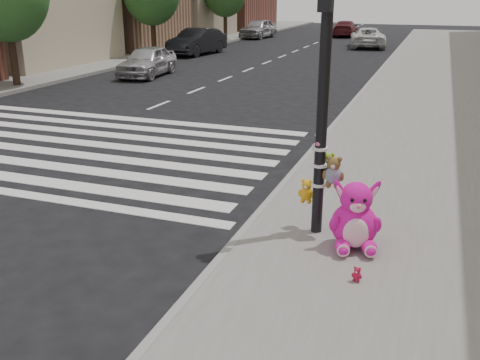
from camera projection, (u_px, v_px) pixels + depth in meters
The scene contains 13 objects.
ground at pixel (103, 264), 7.40m from camera, with size 120.00×120.00×0.00m, color black.
sidewalk_near at pixel (467, 127), 14.61m from camera, with size 7.00×80.00×0.14m, color slate.
sidewalk_far at pixel (100, 58), 29.45m from camera, with size 6.00×80.00×0.14m, color slate.
curb_edge at pixel (341, 117), 15.72m from camera, with size 0.12×80.00×0.15m, color gray.
crosswalk at pixel (68, 141), 13.45m from camera, with size 11.00×6.00×0.01m, color silver, non-canonical shape.
signal_pole at pixel (323, 127), 7.56m from camera, with size 0.71×0.49×4.00m.
pink_bunny at pixel (355, 220), 7.45m from camera, with size 0.80×0.88×1.02m.
red_teddy at pixel (357, 274), 6.66m from camera, with size 0.14×0.10×0.20m, color #C0133B, non-canonical shape.
car_silver_far at pixel (147, 61), 23.54m from camera, with size 1.57×3.89×1.33m, color silver.
car_dark_far at pixel (197, 42), 31.56m from camera, with size 1.61×4.61×1.52m, color black.
car_white_near at pixel (367, 38), 35.66m from camera, with size 2.15×4.67×1.30m, color silver.
car_maroon_near at pixel (346, 29), 44.32m from camera, with size 1.80×4.43×1.29m, color #57191D.
car_silver_deep at pixel (258, 28), 42.75m from camera, with size 1.79×4.45×1.52m, color #AAAAAF.
Camera 1 is at (4.05, -5.53, 3.57)m, focal length 40.00 mm.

